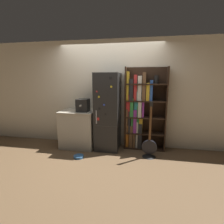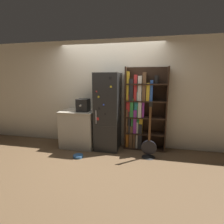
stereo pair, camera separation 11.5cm
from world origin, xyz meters
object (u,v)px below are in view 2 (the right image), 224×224
guitar (149,150)px  pet_bowl (78,156)px  bookshelf (140,111)px  espresso_machine (83,105)px  refrigerator (108,112)px

guitar → pet_bowl: bearing=-167.6°
bookshelf → pet_bowl: (-1.25, -0.82, -0.89)m
bookshelf → espresso_machine: (-1.33, -0.24, 0.13)m
refrigerator → guitar: bearing=-18.1°
refrigerator → bookshelf: (0.74, 0.17, 0.02)m
bookshelf → guitar: (0.24, -0.49, -0.75)m
refrigerator → espresso_machine: refrigerator is taller
bookshelf → pet_bowl: 1.74m
refrigerator → espresso_machine: bearing=-173.7°
refrigerator → pet_bowl: size_ratio=8.27×
refrigerator → guitar: 1.26m
bookshelf → guitar: size_ratio=1.56×
guitar → pet_bowl: guitar is taller
guitar → bookshelf: bearing=115.8°
bookshelf → guitar: bearing=-64.2°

